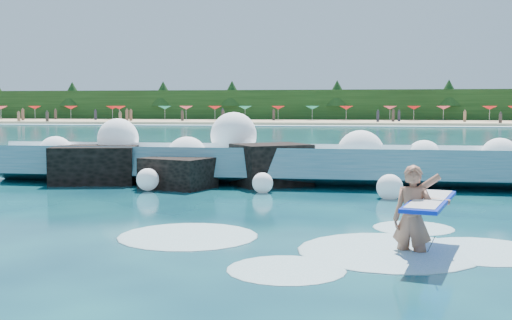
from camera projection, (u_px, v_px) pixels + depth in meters
The scene contains 11 objects.
ground at pixel (172, 222), 13.76m from camera, with size 200.00×200.00×0.00m, color #072238.
beach at pixel (333, 122), 90.44m from camera, with size 140.00×20.00×0.40m, color tan.
wet_band at pixel (329, 126), 79.64m from camera, with size 140.00×5.00×0.08m, color silver.
treeline at pixel (336, 106), 100.08m from camera, with size 140.00×4.00×5.00m, color black.
breaking_wave at pixel (269, 166), 20.78m from camera, with size 18.32×2.84×1.58m.
rock_cluster at pixel (174, 169), 20.37m from camera, with size 8.57×3.59×1.52m.
surfer_with_board at pixel (417, 216), 10.67m from camera, with size 1.24×2.99×1.83m.
wave_spray at pixel (255, 151), 20.87m from camera, with size 15.45×4.80×2.35m.
surf_foam at pixel (354, 248), 11.27m from camera, with size 9.22×5.51×0.16m.
beach_umbrellas at pixel (332, 108), 92.74m from camera, with size 109.79×6.80×0.50m.
beachgoers at pixel (338, 116), 88.08m from camera, with size 105.55×14.17×1.93m.
Camera 1 is at (3.99, -13.13, 2.49)m, focal length 45.00 mm.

